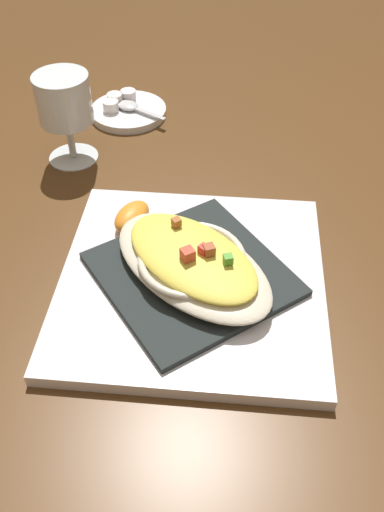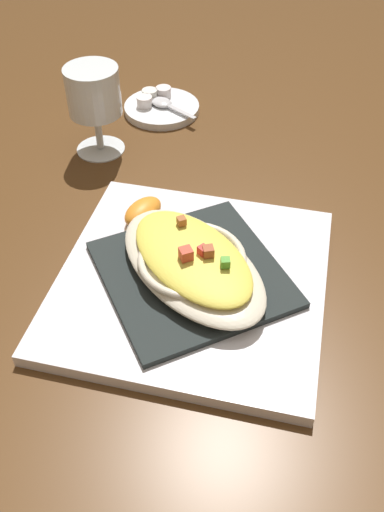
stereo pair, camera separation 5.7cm
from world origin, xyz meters
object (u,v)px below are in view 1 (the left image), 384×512
at_px(spoon, 130,106).
at_px(creamer_cup_2, 111,106).
at_px(orange_garnish, 132,218).
at_px(creamer_saucer, 128,112).
at_px(stemmed_glass, 65,105).
at_px(creamer_cup_0, 128,95).
at_px(creamer_cup_1, 115,99).
at_px(square_plate, 192,281).
at_px(gratin_dish, 192,261).

bearing_deg(spoon, creamer_cup_2, 118.31).
bearing_deg(orange_garnish, creamer_cup_2, 29.74).
relative_size(creamer_saucer, creamer_cup_2, 4.87).
xyz_separation_m(stemmed_glass, creamer_cup_0, (0.16, -0.02, -0.06)).
bearing_deg(creamer_cup_1, square_plate, -143.95).
height_order(gratin_dish, stemmed_glass, stemmed_glass).
xyz_separation_m(spoon, creamer_cup_0, (0.03, 0.01, 0.00)).
bearing_deg(orange_garnish, creamer_cup_0, 24.10).
bearing_deg(square_plate, creamer_cup_2, 37.66).
xyz_separation_m(stemmed_glass, spoon, (0.13, -0.03, -0.07)).
bearing_deg(gratin_dish, creamer_cup_0, 32.85).
height_order(orange_garnish, creamer_cup_1, orange_garnish).
bearing_deg(creamer_saucer, creamer_cup_1, 72.95).
relative_size(spoon, creamer_cup_1, 3.76).
distance_m(creamer_cup_0, creamer_cup_2, 0.04).
height_order(spoon, creamer_cup_0, creamer_cup_0).
bearing_deg(creamer_cup_2, spoon, -61.69).
distance_m(spoon, creamer_cup_1, 0.03).
xyz_separation_m(stemmed_glass, creamer_saucer, (0.13, -0.03, -0.08)).
bearing_deg(stemmed_glass, gratin_dish, -127.43).
distance_m(creamer_saucer, creamer_cup_2, 0.03).
distance_m(gratin_dish, orange_garnish, 0.11).
relative_size(stemmed_glass, creamer_cup_0, 5.09).
distance_m(orange_garnish, spoon, 0.28).
height_order(orange_garnish, creamer_cup_2, orange_garnish).
distance_m(square_plate, spoon, 0.37).
height_order(creamer_saucer, spoon, spoon).
xyz_separation_m(gratin_dish, creamer_cup_1, (0.32, 0.23, -0.02)).
distance_m(orange_garnish, creamer_cup_2, 0.28).
relative_size(creamer_cup_1, creamer_cup_2, 1.00).
xyz_separation_m(stemmed_glass, creamer_cup_1, (0.14, -0.00, -0.06)).
height_order(creamer_cup_1, creamer_cup_2, same).
height_order(stemmed_glass, creamer_cup_1, stemmed_glass).
bearing_deg(creamer_cup_2, orange_garnish, -150.26).
bearing_deg(gratin_dish, creamer_saucer, 33.65).
distance_m(stemmed_glass, spoon, 0.15).
height_order(orange_garnish, creamer_saucer, orange_garnish).
xyz_separation_m(spoon, creamer_cup_1, (0.01, 0.03, 0.00)).
height_order(gratin_dish, orange_garnish, gratin_dish).
xyz_separation_m(creamer_cup_0, creamer_cup_2, (-0.04, 0.01, 0.00)).
distance_m(square_plate, creamer_cup_1, 0.40).
relative_size(square_plate, gratin_dish, 1.22).
xyz_separation_m(gratin_dish, creamer_saucer, (0.31, 0.21, -0.03)).
height_order(creamer_saucer, creamer_cup_0, creamer_cup_0).
bearing_deg(creamer_saucer, orange_garnish, -155.65).
distance_m(spoon, creamer_cup_0, 0.03).
relative_size(orange_garnish, creamer_cup_0, 2.47).
bearing_deg(creamer_saucer, square_plate, -146.36).
relative_size(orange_garnish, creamer_cup_1, 2.47).
xyz_separation_m(creamer_saucer, creamer_cup_1, (0.01, 0.03, 0.01)).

